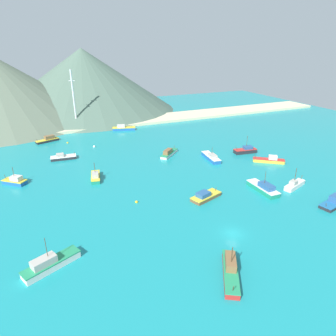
{
  "coord_description": "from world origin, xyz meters",
  "views": [
    {
      "loc": [
        -34.01,
        -42.83,
        36.97
      ],
      "look_at": [
        1.81,
        37.68,
        0.35
      ],
      "focal_mm": 32.14,
      "sensor_mm": 36.0,
      "label": 1
    }
  ],
  "objects_px": {
    "fishing_boat_4": "(63,157)",
    "buoy_0": "(68,143)",
    "fishing_boat_8": "(231,270)",
    "fishing_boat_7": "(15,181)",
    "buoy_1": "(94,147)",
    "fishing_boat_12": "(334,202)",
    "fishing_boat_14": "(269,160)",
    "buoy_2": "(136,202)",
    "fishing_boat_1": "(123,128)",
    "fishing_boat_6": "(50,264)",
    "fishing_boat_5": "(48,140)",
    "fishing_boat_9": "(264,188)",
    "radio_tower": "(74,100)",
    "fishing_boat_11": "(294,185)",
    "fishing_boat_13": "(169,153)",
    "fishing_boat_0": "(211,157)",
    "fishing_boat_2": "(96,177)",
    "fishing_boat_10": "(205,196)",
    "fishing_boat_3": "(246,150)"
  },
  "relations": [
    {
      "from": "fishing_boat_4",
      "to": "buoy_0",
      "type": "distance_m",
      "value": 18.32
    },
    {
      "from": "fishing_boat_4",
      "to": "fishing_boat_8",
      "type": "distance_m",
      "value": 73.22
    },
    {
      "from": "fishing_boat_4",
      "to": "fishing_boat_7",
      "type": "distance_m",
      "value": 21.06
    },
    {
      "from": "fishing_boat_4",
      "to": "buoy_1",
      "type": "relative_size",
      "value": 8.94
    },
    {
      "from": "fishing_boat_12",
      "to": "fishing_boat_14",
      "type": "bearing_deg",
      "value": 79.14
    },
    {
      "from": "fishing_boat_4",
      "to": "buoy_2",
      "type": "distance_m",
      "value": 41.74
    },
    {
      "from": "fishing_boat_1",
      "to": "fishing_boat_6",
      "type": "distance_m",
      "value": 92.26
    },
    {
      "from": "fishing_boat_5",
      "to": "fishing_boat_9",
      "type": "bearing_deg",
      "value": -54.78
    },
    {
      "from": "fishing_boat_4",
      "to": "fishing_boat_14",
      "type": "distance_m",
      "value": 70.3
    },
    {
      "from": "buoy_0",
      "to": "buoy_1",
      "type": "height_order",
      "value": "buoy_1"
    },
    {
      "from": "fishing_boat_6",
      "to": "radio_tower",
      "type": "bearing_deg",
      "value": 78.91
    },
    {
      "from": "fishing_boat_11",
      "to": "fishing_boat_13",
      "type": "height_order",
      "value": "fishing_boat_11"
    },
    {
      "from": "buoy_2",
      "to": "fishing_boat_9",
      "type": "bearing_deg",
      "value": -13.68
    },
    {
      "from": "fishing_boat_11",
      "to": "fishing_boat_13",
      "type": "bearing_deg",
      "value": 119.31
    },
    {
      "from": "fishing_boat_5",
      "to": "buoy_1",
      "type": "bearing_deg",
      "value": -42.39
    },
    {
      "from": "fishing_boat_6",
      "to": "fishing_boat_14",
      "type": "xyz_separation_m",
      "value": [
        71.01,
        24.73,
        -0.19
      ]
    },
    {
      "from": "fishing_boat_0",
      "to": "fishing_boat_4",
      "type": "distance_m",
      "value": 51.08
    },
    {
      "from": "fishing_boat_8",
      "to": "fishing_boat_12",
      "type": "relative_size",
      "value": 1.25
    },
    {
      "from": "fishing_boat_11",
      "to": "radio_tower",
      "type": "bearing_deg",
      "value": 117.38
    },
    {
      "from": "fishing_boat_4",
      "to": "buoy_1",
      "type": "xyz_separation_m",
      "value": [
        12.42,
        8.82,
        -0.54
      ]
    },
    {
      "from": "fishing_boat_9",
      "to": "fishing_boat_14",
      "type": "height_order",
      "value": "fishing_boat_9"
    },
    {
      "from": "fishing_boat_4",
      "to": "fishing_boat_13",
      "type": "bearing_deg",
      "value": -18.27
    },
    {
      "from": "fishing_boat_5",
      "to": "fishing_boat_12",
      "type": "bearing_deg",
      "value": -54.16
    },
    {
      "from": "fishing_boat_2",
      "to": "buoy_0",
      "type": "distance_m",
      "value": 39.5
    },
    {
      "from": "buoy_1",
      "to": "fishing_boat_5",
      "type": "bearing_deg",
      "value": 137.61
    },
    {
      "from": "fishing_boat_2",
      "to": "radio_tower",
      "type": "xyz_separation_m",
      "value": [
        3.6,
        60.18,
        12.64
      ]
    },
    {
      "from": "fishing_boat_5",
      "to": "fishing_boat_11",
      "type": "xyz_separation_m",
      "value": [
        59.41,
        -72.43,
        -0.06
      ]
    },
    {
      "from": "fishing_boat_10",
      "to": "buoy_2",
      "type": "distance_m",
      "value": 17.63
    },
    {
      "from": "fishing_boat_7",
      "to": "fishing_boat_11",
      "type": "height_order",
      "value": "fishing_boat_11"
    },
    {
      "from": "fishing_boat_8",
      "to": "radio_tower",
      "type": "bearing_deg",
      "value": 95.04
    },
    {
      "from": "fishing_boat_6",
      "to": "buoy_1",
      "type": "relative_size",
      "value": 10.9
    },
    {
      "from": "fishing_boat_6",
      "to": "fishing_boat_8",
      "type": "height_order",
      "value": "fishing_boat_6"
    },
    {
      "from": "fishing_boat_6",
      "to": "fishing_boat_8",
      "type": "xyz_separation_m",
      "value": [
        28.21,
        -14.3,
        -0.04
      ]
    },
    {
      "from": "fishing_boat_7",
      "to": "radio_tower",
      "type": "xyz_separation_m",
      "value": [
        25.08,
        53.96,
        12.58
      ]
    },
    {
      "from": "fishing_boat_2",
      "to": "fishing_boat_8",
      "type": "relative_size",
      "value": 0.8
    },
    {
      "from": "fishing_boat_9",
      "to": "buoy_2",
      "type": "bearing_deg",
      "value": 166.32
    },
    {
      "from": "fishing_boat_10",
      "to": "fishing_boat_8",
      "type": "bearing_deg",
      "value": -111.57
    },
    {
      "from": "fishing_boat_2",
      "to": "fishing_boat_9",
      "type": "bearing_deg",
      "value": -33.39
    },
    {
      "from": "fishing_boat_4",
      "to": "fishing_boat_7",
      "type": "height_order",
      "value": "fishing_boat_7"
    },
    {
      "from": "fishing_boat_8",
      "to": "fishing_boat_9",
      "type": "distance_m",
      "value": 34.97
    },
    {
      "from": "fishing_boat_7",
      "to": "fishing_boat_11",
      "type": "distance_m",
      "value": 78.42
    },
    {
      "from": "fishing_boat_5",
      "to": "fishing_boat_2",
      "type": "bearing_deg",
      "value": -77.08
    },
    {
      "from": "fishing_boat_6",
      "to": "fishing_boat_13",
      "type": "distance_m",
      "value": 61.93
    },
    {
      "from": "fishing_boat_7",
      "to": "fishing_boat_10",
      "type": "distance_m",
      "value": 53.72
    },
    {
      "from": "fishing_boat_9",
      "to": "fishing_boat_12",
      "type": "bearing_deg",
      "value": -50.93
    },
    {
      "from": "fishing_boat_0",
      "to": "buoy_0",
      "type": "bearing_deg",
      "value": 137.7
    },
    {
      "from": "fishing_boat_13",
      "to": "fishing_boat_1",
      "type": "bearing_deg",
      "value": 97.5
    },
    {
      "from": "fishing_boat_4",
      "to": "fishing_boat_10",
      "type": "distance_m",
      "value": 54.06
    },
    {
      "from": "fishing_boat_9",
      "to": "fishing_boat_3",
      "type": "bearing_deg",
      "value": 61.31
    },
    {
      "from": "fishing_boat_7",
      "to": "buoy_2",
      "type": "xyz_separation_m",
      "value": [
        28.01,
        -24.33,
        -0.8
      ]
    }
  ]
}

